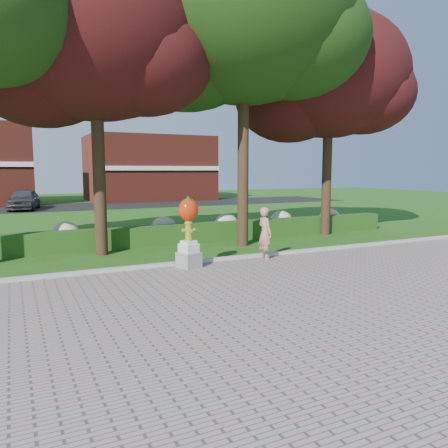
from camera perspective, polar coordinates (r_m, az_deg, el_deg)
name	(u,v)px	position (r m, az deg, el deg)	size (l,w,h in m)	color
ground	(225,288)	(11.37, 0.10, -8.40)	(100.00, 100.00, 0.00)	#245415
walkway	(325,342)	(8.15, 13.01, -14.81)	(40.00, 14.00, 0.04)	gray
curb	(183,263)	(14.03, -5.32, -5.13)	(40.00, 0.18, 0.15)	#ADADA5
lawn_hedge	(148,236)	(17.72, -9.91, -1.58)	(24.00, 0.70, 0.80)	#164112
hydrangea_row	(154,229)	(18.81, -9.10, -0.61)	(20.10, 1.10, 0.99)	beige
street	(77,207)	(38.27, -18.70, 2.17)	(50.00, 8.00, 0.02)	black
building_right	(149,168)	(45.68, -9.78, 7.18)	(12.00, 8.00, 6.40)	maroon
tree_mid_left	(91,44)	(16.71, -16.97, 21.57)	(8.25, 7.04, 10.69)	black
tree_mid_right	(240,22)	(18.36, 2.08, 24.81)	(9.75, 8.32, 12.64)	black
tree_far_right	(327,83)	(21.45, 13.24, 17.45)	(7.88, 6.72, 10.21)	black
hydrant_sculpture	(189,230)	(13.38, -4.64, -0.82)	(0.75, 0.75, 2.20)	gray
woman	(265,233)	(14.74, 5.37, -1.20)	(0.64, 0.42, 1.76)	tan
parked_car	(24,199)	(36.59, -24.67, 2.98)	(1.92, 4.78, 1.63)	#393C40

